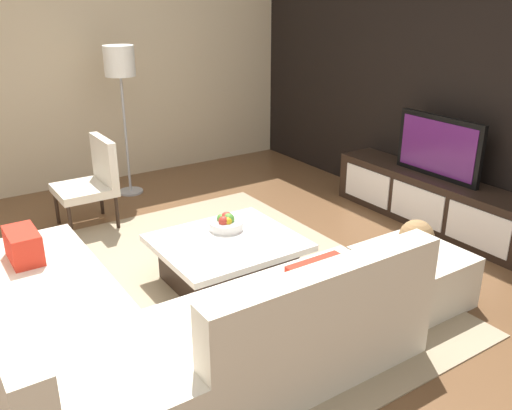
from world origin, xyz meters
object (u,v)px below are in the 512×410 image
object	(u,v)px
coffee_table	(228,260)
floor_lamp	(120,70)
television	(439,147)
sectional_couch	(147,327)
accent_chair_near	(93,178)
fruit_bowl	(226,223)
decorative_ball	(416,237)
ottoman	(412,277)
media_console	(432,201)

from	to	relation	value
coffee_table	floor_lamp	world-z (taller)	floor_lamp
television	sectional_couch	bearing A→B (deg)	-80.86
accent_chair_near	fruit_bowl	world-z (taller)	accent_chair_near
accent_chair_near	floor_lamp	bearing A→B (deg)	146.18
floor_lamp	decorative_ball	distance (m)	3.63
coffee_table	sectional_couch	bearing A→B (deg)	-56.61
ottoman	sectional_couch	bearing A→B (deg)	-100.65
media_console	television	xyz separation A→B (m)	(0.00, 0.00, 0.55)
media_console	television	size ratio (longest dim) A/B	2.34
television	sectional_couch	xyz separation A→B (m)	(0.52, -3.24, -0.51)
ottoman	coffee_table	bearing A→B (deg)	-134.32
fruit_bowl	floor_lamp	bearing A→B (deg)	178.96
ottoman	decorative_ball	world-z (taller)	decorative_ball
ottoman	decorative_ball	bearing A→B (deg)	0.00
media_console	fruit_bowl	world-z (taller)	fruit_bowl
coffee_table	floor_lamp	size ratio (longest dim) A/B	0.65
accent_chair_near	floor_lamp	distance (m)	1.29
sectional_couch	accent_chair_near	distance (m)	2.42
accent_chair_near	floor_lamp	size ratio (longest dim) A/B	0.53
media_console	floor_lamp	bearing A→B (deg)	-139.58
media_console	television	distance (m)	0.55
television	floor_lamp	size ratio (longest dim) A/B	0.57
media_console	television	bearing A→B (deg)	90.00
sectional_couch	floor_lamp	world-z (taller)	floor_lamp
floor_lamp	decorative_ball	bearing A→B (deg)	14.29
media_console	floor_lamp	world-z (taller)	floor_lamp
coffee_table	decorative_ball	world-z (taller)	decorative_ball
coffee_table	ottoman	distance (m)	1.41
media_console	accent_chair_near	xyz separation A→B (m)	(-1.85, -2.77, 0.24)
accent_chair_near	fruit_bowl	xyz separation A→B (m)	(1.57, 0.58, -0.05)
floor_lamp	coffee_table	bearing A→B (deg)	-3.31
media_console	decorative_ball	distance (m)	1.59
media_console	fruit_bowl	distance (m)	2.22
media_console	coffee_table	distance (m)	2.30
decorative_ball	coffee_table	bearing A→B (deg)	-134.32
coffee_table	television	bearing A→B (deg)	87.51
coffee_table	decorative_ball	bearing A→B (deg)	45.68
television	sectional_couch	distance (m)	3.32
sectional_couch	accent_chair_near	size ratio (longest dim) A/B	2.79
media_console	sectional_couch	bearing A→B (deg)	-80.86
sectional_couch	floor_lamp	xyz separation A→B (m)	(-3.05, 1.08, 1.11)
coffee_table	ottoman	bearing A→B (deg)	45.68
television	fruit_bowl	bearing A→B (deg)	-97.25
fruit_bowl	decorative_ball	world-z (taller)	decorative_ball
accent_chair_near	fruit_bowl	size ratio (longest dim) A/B	3.11
sectional_couch	coffee_table	world-z (taller)	sectional_couch
television	decorative_ball	size ratio (longest dim) A/B	3.73
media_console	accent_chair_near	distance (m)	3.34
media_console	accent_chair_near	size ratio (longest dim) A/B	2.55
media_console	sectional_couch	distance (m)	3.28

